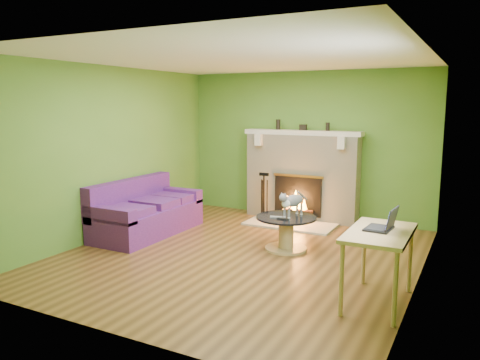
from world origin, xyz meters
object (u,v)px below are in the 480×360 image
at_px(sofa, 145,213).
at_px(coffee_table, 286,231).
at_px(cat, 293,204).
at_px(desk, 379,240).

height_order(sofa, coffee_table, sofa).
height_order(coffee_table, cat, cat).
bearing_deg(coffee_table, cat, 32.01).
xyz_separation_m(coffee_table, desk, (1.51, -1.24, 0.40)).
relative_size(sofa, desk, 1.83).
height_order(sofa, cat, sofa).
xyz_separation_m(desk, cat, (-1.43, 1.29, -0.01)).
distance_m(sofa, coffee_table, 2.32).
bearing_deg(sofa, desk, -14.84).
distance_m(desk, cat, 1.93).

